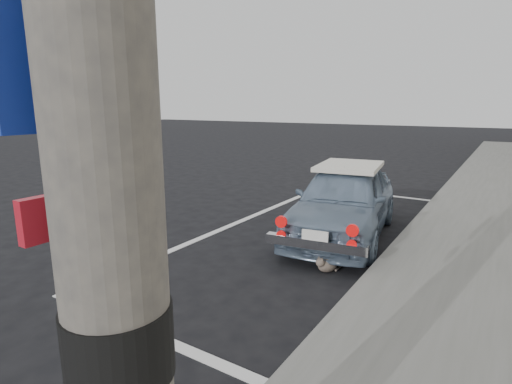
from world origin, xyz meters
TOP-DOWN VIEW (x-y plane):
  - ground at (0.00, 0.00)m, footprint 80.00×80.00m
  - sidewalk at (3.20, 2.00)m, footprint 2.80×40.00m
  - pline_rear at (0.50, -0.50)m, footprint 3.00×0.12m
  - pline_front at (0.50, 6.50)m, footprint 3.00×0.12m
  - pline_side at (-0.90, 3.00)m, footprint 0.12×7.00m
  - retro_coupe at (0.92, 3.20)m, footprint 1.84×3.53m
  - cat at (1.29, 1.69)m, footprint 0.29×0.39m

SIDE VIEW (x-z plane):
  - ground at x=0.00m, z-range 0.00..0.00m
  - pline_rear at x=0.50m, z-range 0.00..0.01m
  - pline_front at x=0.50m, z-range 0.00..0.01m
  - pline_side at x=-0.90m, z-range 0.00..0.01m
  - sidewalk at x=3.20m, z-range 0.00..0.15m
  - cat at x=1.29m, z-range -0.01..0.22m
  - retro_coupe at x=0.92m, z-range 0.01..1.15m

